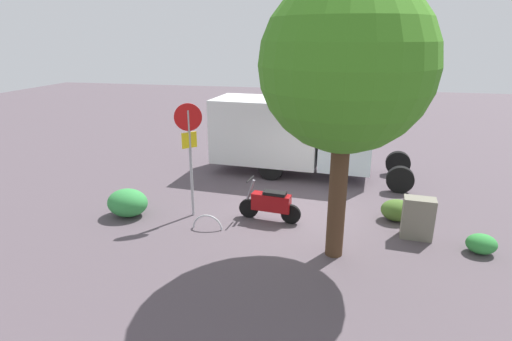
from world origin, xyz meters
The scene contains 10 objects.
ground_plane centered at (0.00, 0.00, 0.00)m, with size 60.00×60.00×0.00m, color #52464D.
box_truck_near centered at (0.66, -3.65, 1.57)m, with size 7.42×2.69×2.80m.
motorcycle centered at (0.69, 0.66, 0.52)m, with size 1.81×0.57×1.20m.
stop_sign centered at (2.97, 0.79, 2.20)m, with size 0.71×0.33×3.29m.
street_tree centered at (-1.14, 2.17, 4.40)m, with size 3.68×3.68×6.27m.
utility_cabinet centered at (-3.20, 0.86, 0.55)m, with size 0.78×0.43×1.10m, color slate.
bike_rack_hoop centered at (2.27, 1.56, 0.00)m, with size 0.85×0.85×0.05m, color #B7B7BC.
shrub_near_sign centered at (-4.61, 1.36, 0.24)m, with size 0.71×0.58×0.48m, color #318B3C.
shrub_mid_verge centered at (4.81, 1.23, 0.40)m, with size 1.18×0.97×0.81m, color #338A42.
shrub_by_tree centered at (-2.82, -0.12, 0.31)m, with size 0.90×0.74×0.61m, color #456727.
Camera 1 is at (-1.15, 10.96, 5.00)m, focal length 28.25 mm.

